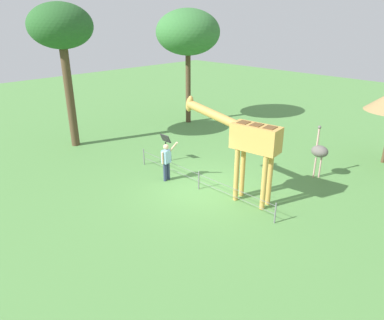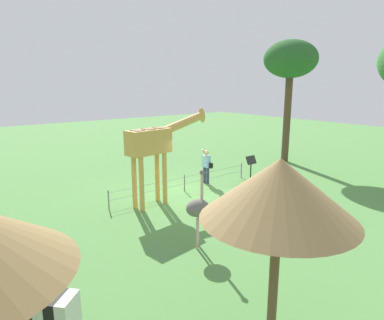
{
  "view_description": "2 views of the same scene",
  "coord_description": "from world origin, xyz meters",
  "px_view_note": "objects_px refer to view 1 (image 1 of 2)",
  "views": [
    {
      "loc": [
        -8.79,
        9.3,
        6.43
      ],
      "look_at": [
        -0.07,
        0.65,
        1.39
      ],
      "focal_mm": 33.45,
      "sensor_mm": 36.0,
      "label": 1
    },
    {
      "loc": [
        -8.31,
        -11.0,
        4.57
      ],
      "look_at": [
        0.25,
        -0.01,
        1.39
      ],
      "focal_mm": 31.53,
      "sensor_mm": 36.0,
      "label": 2
    }
  ],
  "objects_px": {
    "giraffe": "(247,140)",
    "visitor": "(167,160)",
    "tree_northeast": "(61,29)",
    "info_sign": "(166,142)",
    "ostrich": "(320,151)",
    "tree_east": "(188,33)"
  },
  "relations": [
    {
      "from": "ostrich",
      "to": "visitor",
      "type": "bearing_deg",
      "value": 47.55
    },
    {
      "from": "ostrich",
      "to": "tree_northeast",
      "type": "xyz_separation_m",
      "value": [
        10.9,
        5.24,
        4.59
      ]
    },
    {
      "from": "tree_northeast",
      "to": "info_sign",
      "type": "xyz_separation_m",
      "value": [
        -5.07,
        -1.91,
        -4.81
      ]
    },
    {
      "from": "visitor",
      "to": "info_sign",
      "type": "relative_size",
      "value": 1.31
    },
    {
      "from": "visitor",
      "to": "tree_east",
      "type": "height_order",
      "value": "tree_east"
    },
    {
      "from": "tree_east",
      "to": "visitor",
      "type": "bearing_deg",
      "value": 129.94
    },
    {
      "from": "visitor",
      "to": "info_sign",
      "type": "xyz_separation_m",
      "value": [
        1.58,
        -1.32,
        0.05
      ]
    },
    {
      "from": "tree_northeast",
      "to": "info_sign",
      "type": "relative_size",
      "value": 5.27
    },
    {
      "from": "tree_east",
      "to": "tree_northeast",
      "type": "relative_size",
      "value": 0.97
    },
    {
      "from": "visitor",
      "to": "ostrich",
      "type": "relative_size",
      "value": 0.77
    },
    {
      "from": "ostrich",
      "to": "tree_northeast",
      "type": "bearing_deg",
      "value": 25.68
    },
    {
      "from": "giraffe",
      "to": "ostrich",
      "type": "xyz_separation_m",
      "value": [
        -0.98,
        -3.73,
        -1.18
      ]
    },
    {
      "from": "giraffe",
      "to": "tree_northeast",
      "type": "xyz_separation_m",
      "value": [
        9.91,
        1.51,
        3.41
      ]
    },
    {
      "from": "giraffe",
      "to": "tree_east",
      "type": "relative_size",
      "value": 0.59
    },
    {
      "from": "giraffe",
      "to": "tree_east",
      "type": "xyz_separation_m",
      "value": [
        8.84,
        -5.74,
        3.04
      ]
    },
    {
      "from": "visitor",
      "to": "tree_east",
      "type": "xyz_separation_m",
      "value": [
        5.57,
        -6.66,
        4.49
      ]
    },
    {
      "from": "giraffe",
      "to": "tree_northeast",
      "type": "distance_m",
      "value": 10.59
    },
    {
      "from": "tree_east",
      "to": "tree_northeast",
      "type": "xyz_separation_m",
      "value": [
        1.07,
        7.25,
        0.37
      ]
    },
    {
      "from": "tree_east",
      "to": "info_sign",
      "type": "xyz_separation_m",
      "value": [
        -3.99,
        5.34,
        -4.45
      ]
    },
    {
      "from": "info_sign",
      "to": "visitor",
      "type": "bearing_deg",
      "value": 140.22
    },
    {
      "from": "visitor",
      "to": "info_sign",
      "type": "distance_m",
      "value": 2.06
    },
    {
      "from": "giraffe",
      "to": "visitor",
      "type": "relative_size",
      "value": 2.28
    }
  ]
}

